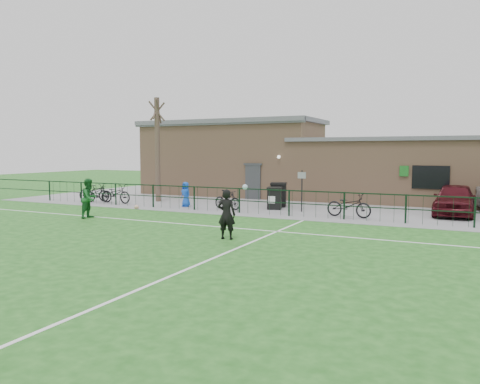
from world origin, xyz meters
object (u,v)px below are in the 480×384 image
at_px(bare_tree, 157,150).
at_px(ball_ground, 136,207).
at_px(sign_post, 302,191).
at_px(bicycle_d, 227,200).
at_px(bicycle_b, 98,194).
at_px(spectator_child, 186,194).
at_px(wheelie_bin_right, 275,199).
at_px(bicycle_e, 349,205).
at_px(outfield_player, 89,198).
at_px(wheelie_bin_left, 279,195).
at_px(bicycle_c, 116,194).
at_px(car_maroon, 455,199).
at_px(bicycle_a, 94,192).

bearing_deg(bare_tree, ball_ground, -71.59).
distance_m(sign_post, bicycle_d, 3.76).
distance_m(bicycle_b, spectator_child, 5.67).
relative_size(wheelie_bin_right, bicycle_b, 0.63).
distance_m(bicycle_e, outfield_player, 11.45).
distance_m(bicycle_b, bicycle_e, 14.29).
distance_m(wheelie_bin_left, bicycle_e, 4.87).
xyz_separation_m(bicycle_c, spectator_child, (4.46, 0.28, 0.12)).
relative_size(bare_tree, outfield_player, 3.45).
relative_size(car_maroon, spectator_child, 3.26).
bearing_deg(bare_tree, bicycle_c, -130.51).
height_order(bicycle_d, spectator_child, spectator_child).
bearing_deg(bicycle_e, spectator_child, 95.92).
relative_size(wheelie_bin_right, bicycle_c, 0.50).
distance_m(outfield_player, ball_ground, 3.48).
bearing_deg(bare_tree, bicycle_a, -153.74).
bearing_deg(car_maroon, outfield_player, -149.86).
xyz_separation_m(car_maroon, ball_ground, (-14.56, -4.53, -0.63)).
distance_m(wheelie_bin_left, ball_ground, 7.38).
distance_m(wheelie_bin_right, bicycle_a, 10.90).
height_order(car_maroon, bicycle_d, car_maroon).
distance_m(wheelie_bin_left, sign_post, 2.33).
distance_m(wheelie_bin_left, bicycle_b, 10.36).
relative_size(bare_tree, car_maroon, 1.41).
height_order(bare_tree, ball_ground, bare_tree).
distance_m(bicycle_a, outfield_player, 6.96).
bearing_deg(bicycle_d, wheelie_bin_left, -26.85).
distance_m(wheelie_bin_left, spectator_child, 4.90).
bearing_deg(bicycle_b, bicycle_c, -100.79).
bearing_deg(bare_tree, wheelie_bin_right, -3.67).
bearing_deg(bicycle_d, spectator_child, 100.84).
bearing_deg(bicycle_a, spectator_child, -99.44).
relative_size(bare_tree, ball_ground, 26.71).
bearing_deg(bicycle_b, bare_tree, -71.17).
distance_m(wheelie_bin_right, ball_ground, 7.02).
bearing_deg(wheelie_bin_left, bicycle_b, 176.73).
distance_m(bare_tree, bicycle_c, 3.43).
bearing_deg(car_maroon, wheelie_bin_right, -167.84).
height_order(bare_tree, wheelie_bin_right, bare_tree).
relative_size(wheelie_bin_right, bicycle_e, 0.51).
height_order(bare_tree, outfield_player, bare_tree).
height_order(sign_post, bicycle_b, sign_post).
relative_size(wheelie_bin_left, wheelie_bin_right, 1.15).
xyz_separation_m(bicycle_a, bicycle_e, (14.87, -0.09, 0.01)).
bearing_deg(bare_tree, bicycle_b, -144.72).
distance_m(bicycle_c, bicycle_e, 13.09).
distance_m(car_maroon, bicycle_a, 19.25).
height_order(wheelie_bin_right, ball_ground, wheelie_bin_right).
height_order(wheelie_bin_right, spectator_child, spectator_child).
height_order(bicycle_e, outfield_player, outfield_player).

